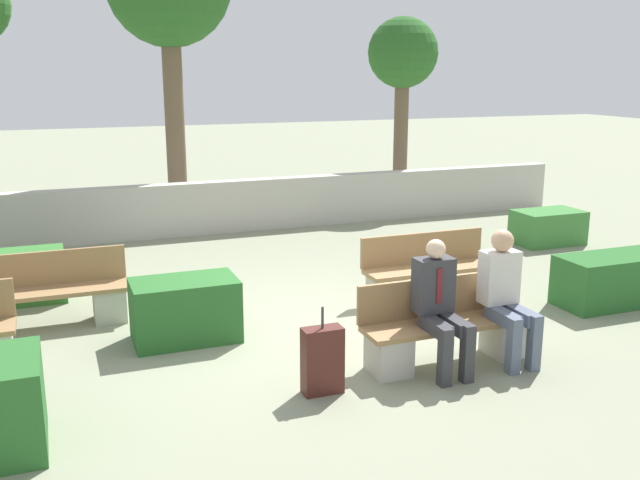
{
  "coord_description": "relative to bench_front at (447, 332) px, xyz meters",
  "views": [
    {
      "loc": [
        -2.68,
        -7.21,
        2.9
      ],
      "look_at": [
        0.28,
        0.5,
        0.9
      ],
      "focal_mm": 40.0,
      "sensor_mm": 36.0,
      "label": 1
    }
  ],
  "objects": [
    {
      "name": "ground_plane",
      "position": [
        -0.92,
        1.38,
        -0.32
      ],
      "size": [
        60.0,
        60.0,
        0.0
      ],
      "primitive_type": "plane",
      "color": "gray"
    },
    {
      "name": "perimeter_wall",
      "position": [
        -0.92,
        6.58,
        0.14
      ],
      "size": [
        14.22,
        0.3,
        0.93
      ],
      "color": "#B7B2A8",
      "rests_on": "ground_plane"
    },
    {
      "name": "bench_front",
      "position": [
        0.0,
        0.0,
        0.0
      ],
      "size": [
        1.79,
        0.48,
        0.84
      ],
      "color": "#937047",
      "rests_on": "ground_plane"
    },
    {
      "name": "bench_left_side",
      "position": [
        -3.87,
        2.54,
        0.01
      ],
      "size": [
        2.08,
        0.48,
        0.84
      ],
      "rotation": [
        0.0,
        0.0,
        -0.11
      ],
      "color": "#937047",
      "rests_on": "ground_plane"
    },
    {
      "name": "bench_right_side",
      "position": [
        0.82,
        1.81,
        -0.0
      ],
      "size": [
        1.74,
        0.48,
        0.84
      ],
      "rotation": [
        0.0,
        0.0,
        -0.01
      ],
      "color": "#937047",
      "rests_on": "ground_plane"
    },
    {
      "name": "person_seated_man",
      "position": [
        -0.18,
        -0.14,
        0.39
      ],
      "size": [
        0.38,
        0.64,
        1.3
      ],
      "color": "#333338",
      "rests_on": "ground_plane"
    },
    {
      "name": "person_seated_woman",
      "position": [
        0.57,
        -0.14,
        0.42
      ],
      "size": [
        0.38,
        0.64,
        1.33
      ],
      "color": "#515B70",
      "rests_on": "ground_plane"
    },
    {
      "name": "hedge_block_mid_left",
      "position": [
        -2.34,
        1.55,
        0.02
      ],
      "size": [
        1.13,
        0.67,
        0.68
      ],
      "color": "#286028",
      "rests_on": "ground_plane"
    },
    {
      "name": "hedge_block_mid_right",
      "position": [
        4.19,
        3.75,
        -0.04
      ],
      "size": [
        1.12,
        0.7,
        0.56
      ],
      "color": "#3D7A38",
      "rests_on": "ground_plane"
    },
    {
      "name": "hedge_block_far_left",
      "position": [
        -4.06,
        3.71,
        -0.02
      ],
      "size": [
        1.1,
        0.81,
        0.6
      ],
      "color": "#33702D",
      "rests_on": "ground_plane"
    },
    {
      "name": "hedge_block_far_right",
      "position": [
        3.02,
        0.84,
        -0.01
      ],
      "size": [
        1.68,
        0.66,
        0.63
      ],
      "color": "#286028",
      "rests_on": "ground_plane"
    },
    {
      "name": "suitcase",
      "position": [
        -1.42,
        -0.21,
        -0.01
      ],
      "size": [
        0.37,
        0.18,
        0.83
      ],
      "color": "#471E19",
      "rests_on": "ground_plane"
    },
    {
      "name": "tree_center_right",
      "position": [
        3.63,
        8.11,
        2.76
      ],
      "size": [
        1.49,
        1.49,
        3.96
      ],
      "color": "brown",
      "rests_on": "ground_plane"
    }
  ]
}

